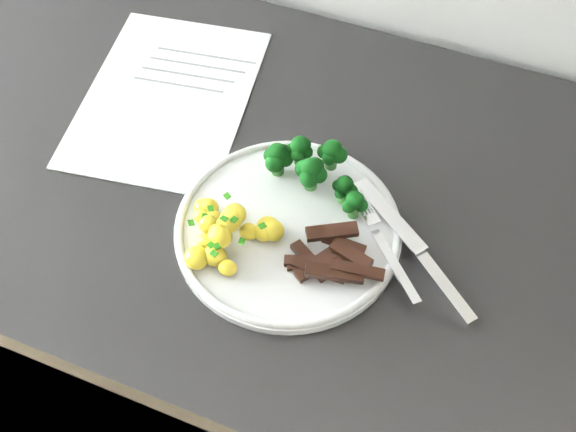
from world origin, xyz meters
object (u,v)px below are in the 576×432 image
counter (301,350)px  recipe_paper (168,96)px  knife (427,265)px  beef_strips (329,259)px  broccoli (314,167)px  fork (387,249)px  plate (288,228)px  potatoes (227,231)px

counter → recipe_paper: recipe_paper is taller
knife → beef_strips: bearing=-158.3°
beef_strips → knife: (0.10, 0.04, -0.01)m
counter → broccoli: size_ratio=17.44×
broccoli → fork: broccoli is taller
recipe_paper → fork: bearing=-21.0°
recipe_paper → plate: bearing=-31.4°
plate → beef_strips: beef_strips is taller
potatoes → beef_strips: 0.11m
plate → fork: (0.11, 0.01, 0.01)m
counter → plate: (-0.00, -0.06, 0.44)m
recipe_paper → broccoli: broccoli is taller
recipe_paper → beef_strips: bearing=-30.4°
recipe_paper → knife: bearing=-18.2°
plate → broccoli: 0.07m
recipe_paper → fork: size_ratio=2.64×
fork → knife: (0.04, 0.00, -0.01)m
counter → plate: size_ratio=9.25×
counter → knife: bearing=-16.8°
recipe_paper → fork: fork is taller
beef_strips → knife: beef_strips is taller
counter → recipe_paper: size_ratio=7.31×
plate → potatoes: 0.07m
fork → knife: size_ratio=0.70×
broccoli → knife: 0.16m
plate → knife: knife is taller
potatoes → plate: bearing=35.2°
potatoes → knife: size_ratio=0.62×
recipe_paper → knife: knife is taller
broccoli → potatoes: size_ratio=1.24×
plate → beef_strips: size_ratio=2.34×
potatoes → counter: bearing=60.4°
counter → broccoli: 0.47m
recipe_paper → beef_strips: beef_strips is taller
counter → knife: knife is taller
broccoli → beef_strips: bearing=-60.7°
knife → recipe_paper: bearing=161.8°
recipe_paper → plate: plate is taller
broccoli → beef_strips: size_ratio=1.24×
potatoes → broccoli: bearing=60.5°
beef_strips → fork: size_ratio=0.89×
potatoes → beef_strips: size_ratio=1.00×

